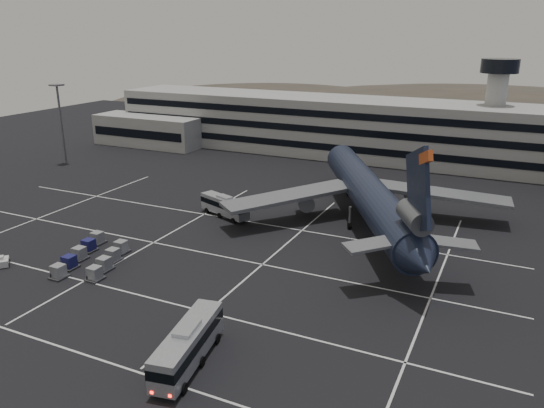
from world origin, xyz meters
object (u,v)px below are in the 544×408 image
Objects in this scene: bus_far at (225,205)px; bus_near at (188,344)px; uld_cluster at (92,256)px; trijet_main at (369,194)px.

bus_near is at bearing -133.44° from bus_far.
uld_cluster is (-6.87, -23.74, -1.11)m from bus_far.
bus_near reaches higher than bus_far.
trijet_main is 3.94× the size of uld_cluster.
bus_near is 0.88× the size of uld_cluster.
bus_far is at bearing 166.33° from trijet_main.
bus_near is at bearing -125.02° from trijet_main.
uld_cluster is (-24.78, 13.78, -1.37)m from bus_near.
uld_cluster is at bearing 140.78° from bus_near.
trijet_main is at bearing 73.34° from bus_near.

